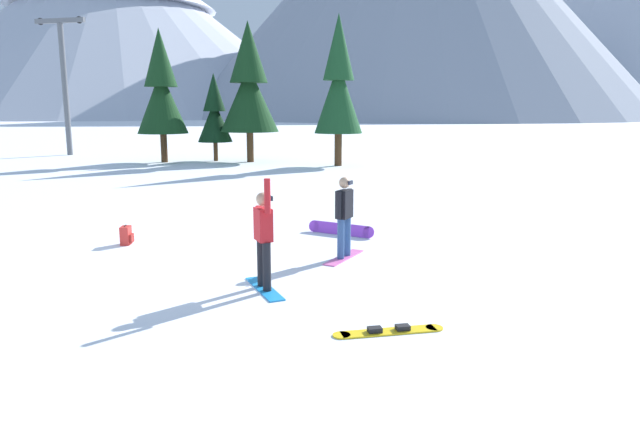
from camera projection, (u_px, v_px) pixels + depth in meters
name	position (u px, v px, depth m)	size (l,w,h in m)	color
ground_plane	(138.00, 269.00, 11.65)	(800.00, 800.00, 0.00)	white
snowboarder_foreground	(264.00, 237.00, 10.20)	(1.11, 1.34, 2.03)	#1E8CD8
snowboarder_midground	(344.00, 215.00, 12.33)	(0.63, 1.48, 1.76)	pink
loose_snowboard_far_spare	(341.00, 229.00, 14.74)	(1.82, 0.60, 0.30)	#993FD8
loose_snowboard_near_right	(389.00, 331.00, 8.40)	(1.62, 0.95, 0.09)	yellow
backpack_red	(126.00, 236.00, 13.68)	(0.32, 0.36, 0.47)	red
pine_tree_young	(214.00, 113.00, 33.99)	(2.03, 2.03, 5.12)	#472D19
pine_tree_twin	(249.00, 86.00, 33.09)	(3.35, 3.35, 7.96)	#472D19
pine_tree_short	(161.00, 90.00, 32.94)	(2.87, 2.87, 7.55)	#472D19
pine_tree_broad	(339.00, 84.00, 30.90)	(2.59, 2.59, 8.03)	#472D19
ski_lift_tower	(64.00, 76.00, 37.73)	(3.60, 0.36, 8.82)	#595B60
peak_west_ridge	(115.00, 24.00, 183.78)	(141.65, 141.65, 54.91)	#B2B7C6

